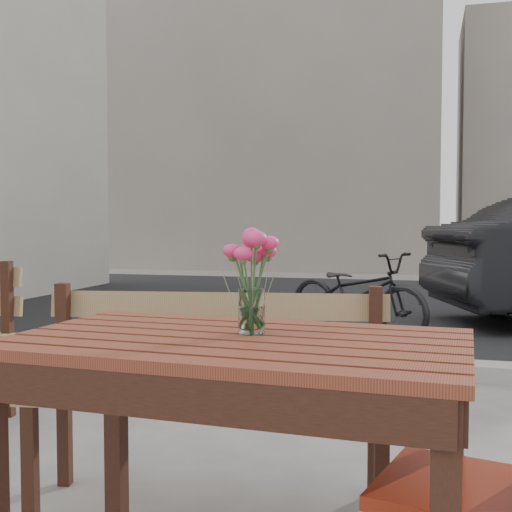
# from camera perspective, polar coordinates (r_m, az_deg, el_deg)

# --- Properties ---
(street) EXTENTS (30.00, 8.12, 0.12)m
(street) POSITION_cam_1_polar(r_m,az_deg,el_deg) (7.01, 9.02, -6.10)
(street) COLOR black
(street) RESTS_ON ground
(backdrop_buildings) EXTENTS (15.50, 4.00, 8.00)m
(backdrop_buildings) POSITION_cam_1_polar(r_m,az_deg,el_deg) (16.42, 13.05, 11.58)
(backdrop_buildings) COLOR gray
(backdrop_buildings) RESTS_ON ground
(main_table) EXTENTS (1.35, 0.84, 0.80)m
(main_table) POSITION_cam_1_polar(r_m,az_deg,el_deg) (1.90, -1.71, -11.15)
(main_table) COLOR #5F2919
(main_table) RESTS_ON ground
(main_bench) EXTENTS (1.49, 0.64, 0.90)m
(main_bench) POSITION_cam_1_polar(r_m,az_deg,el_deg) (2.65, -3.92, -9.91)
(main_bench) COLOR #9B7650
(main_bench) RESTS_ON ground
(red_chair) EXTENTS (0.50, 0.50, 0.84)m
(red_chair) POSITION_cam_1_polar(r_m,az_deg,el_deg) (1.85, 20.28, -17.64)
(red_chair) COLOR #A82E15
(red_chair) RESTS_ON ground
(main_vase) EXTENTS (0.17, 0.17, 0.32)m
(main_vase) POSITION_cam_1_polar(r_m,az_deg,el_deg) (1.91, -0.38, -1.06)
(main_vase) COLOR white
(main_vase) RESTS_ON main_table
(bicycle) EXTENTS (1.68, 1.25, 0.85)m
(bicycle) POSITION_cam_1_polar(r_m,az_deg,el_deg) (6.50, 8.95, -3.32)
(bicycle) COLOR black
(bicycle) RESTS_ON ground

